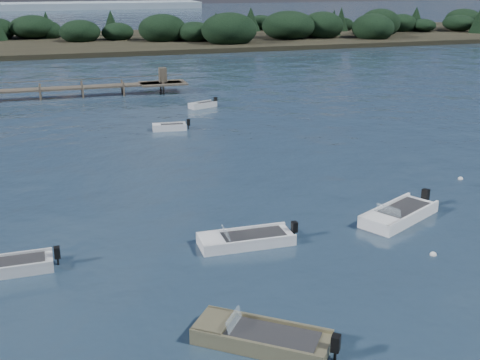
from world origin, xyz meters
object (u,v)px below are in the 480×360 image
object	(u,v)px
dinghy_mid_white_a	(246,241)
dinghy_mid_white_b	(399,216)
dinghy_near_olive	(261,340)
tender_far_white	(170,128)
tender_far_grey_b	(203,106)
dinghy_mid_grey	(5,269)

from	to	relation	value
dinghy_mid_white_a	dinghy_mid_white_b	distance (m)	8.70
dinghy_near_olive	tender_far_white	bearing A→B (deg)	85.08
tender_far_white	dinghy_mid_white_b	size ratio (longest dim) A/B	0.60
dinghy_mid_white_a	dinghy_near_olive	world-z (taller)	dinghy_near_olive
dinghy_near_olive	dinghy_mid_white_b	bearing A→B (deg)	38.97
tender_far_grey_b	dinghy_mid_white_b	bearing A→B (deg)	-84.09
dinghy_mid_grey	dinghy_mid_white_a	bearing A→B (deg)	-1.80
dinghy_mid_grey	tender_far_white	bearing A→B (deg)	63.25
dinghy_mid_white_a	dinghy_mid_white_b	size ratio (longest dim) A/B	0.93
dinghy_mid_white_a	tender_far_grey_b	size ratio (longest dim) A/B	1.57
tender_far_grey_b	dinghy_mid_grey	size ratio (longest dim) A/B	0.72
tender_far_grey_b	dinghy_near_olive	xyz separation A→B (m)	(-7.48, -39.37, 0.01)
tender_far_grey_b	dinghy_mid_white_b	world-z (taller)	dinghy_mid_white_b
dinghy_mid_white_b	dinghy_mid_grey	size ratio (longest dim) A/B	1.21
dinghy_mid_white_b	tender_far_grey_b	bearing A→B (deg)	95.91
dinghy_mid_grey	dinghy_near_olive	xyz separation A→B (m)	(8.89, -8.40, 0.01)
dinghy_mid_white_a	dinghy_near_olive	xyz separation A→B (m)	(-1.98, -8.06, 0.01)
dinghy_mid_grey	dinghy_near_olive	size ratio (longest dim) A/B	0.90
tender_far_white	tender_far_grey_b	xyz separation A→B (m)	(4.78, 7.96, -0.00)
tender_far_grey_b	dinghy_mid_grey	bearing A→B (deg)	-117.87
tender_far_white	dinghy_near_olive	xyz separation A→B (m)	(-2.70, -31.41, 0.01)
dinghy_mid_white_a	dinghy_mid_white_b	world-z (taller)	dinghy_mid_white_b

